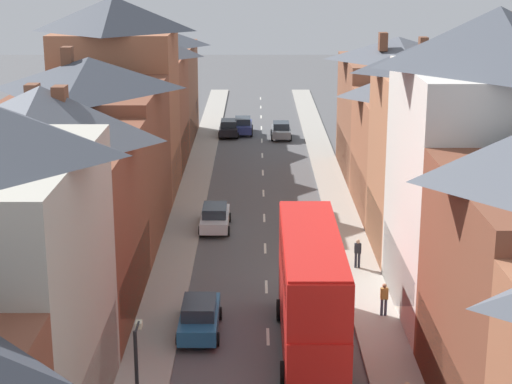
# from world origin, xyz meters

# --- Properties ---
(pavement_left) EXTENTS (2.20, 104.00, 0.14)m
(pavement_left) POSITION_xyz_m (-5.10, 38.00, 0.07)
(pavement_left) COLOR #A8A399
(pavement_left) RESTS_ON ground
(pavement_right) EXTENTS (2.20, 104.00, 0.14)m
(pavement_right) POSITION_xyz_m (5.10, 38.00, 0.07)
(pavement_right) COLOR #A8A399
(pavement_right) RESTS_ON ground
(centre_line_dashes) EXTENTS (0.14, 97.80, 0.01)m
(centre_line_dashes) POSITION_xyz_m (0.00, 36.00, 0.01)
(centre_line_dashes) COLOR silver
(centre_line_dashes) RESTS_ON ground
(terrace_row_left) EXTENTS (8.00, 78.88, 13.91)m
(terrace_row_left) POSITION_xyz_m (-10.18, 26.80, 5.69)
(terrace_row_left) COLOR #B2704C
(terrace_row_left) RESTS_ON ground
(terrace_row_right) EXTENTS (8.00, 65.24, 14.44)m
(terrace_row_right) POSITION_xyz_m (10.19, 20.58, 5.79)
(terrace_row_right) COLOR #ADB2B7
(terrace_row_right) RESTS_ON ground
(double_decker_bus_lead) EXTENTS (2.74, 10.80, 5.30)m
(double_decker_bus_lead) POSITION_xyz_m (1.79, 16.54, 2.82)
(double_decker_bus_lead) COLOR red
(double_decker_bus_lead) RESTS_ON ground
(car_near_blue) EXTENTS (1.90, 4.19, 1.58)m
(car_near_blue) POSITION_xyz_m (-3.10, 62.07, 0.80)
(car_near_blue) COLOR black
(car_near_blue) RESTS_ON ground
(car_near_silver) EXTENTS (1.90, 4.02, 1.58)m
(car_near_silver) POSITION_xyz_m (1.80, 60.99, 0.80)
(car_near_silver) COLOR gray
(car_near_silver) RESTS_ON ground
(car_parked_left_a) EXTENTS (1.90, 4.52, 1.62)m
(car_parked_left_a) POSITION_xyz_m (-3.10, 18.42, 0.82)
(car_parked_left_a) COLOR #236093
(car_parked_left_a) RESTS_ON ground
(car_parked_right_a) EXTENTS (1.90, 4.49, 1.58)m
(car_parked_right_a) POSITION_xyz_m (-3.10, 33.65, 0.80)
(car_parked_right_a) COLOR silver
(car_parked_right_a) RESTS_ON ground
(car_mid_black) EXTENTS (1.90, 4.42, 1.62)m
(car_mid_black) POSITION_xyz_m (-1.80, 63.16, 0.82)
(car_mid_black) COLOR navy
(car_mid_black) RESTS_ON ground
(pedestrian_mid_left) EXTENTS (0.36, 0.22, 1.61)m
(pedestrian_mid_left) POSITION_xyz_m (5.50, 20.06, 1.03)
(pedestrian_mid_left) COLOR #3D4256
(pedestrian_mid_left) RESTS_ON pavement_right
(pedestrian_mid_right) EXTENTS (0.36, 0.22, 1.61)m
(pedestrian_mid_right) POSITION_xyz_m (4.99, 26.46, 1.03)
(pedestrian_mid_right) COLOR #23232D
(pedestrian_mid_right) RESTS_ON pavement_right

